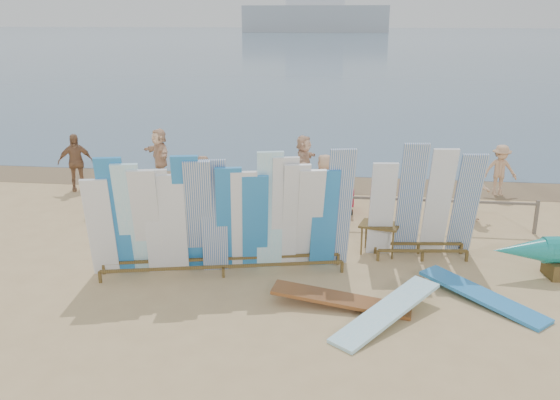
# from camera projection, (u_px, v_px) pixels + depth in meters

# --- Properties ---
(ground) EXTENTS (160.00, 160.00, 0.00)m
(ground) POSITION_uv_depth(u_px,v_px,m) (291.00, 269.00, 13.21)
(ground) COLOR tan
(ground) RESTS_ON ground
(ocean) EXTENTS (320.00, 240.00, 0.02)m
(ocean) POSITION_uv_depth(u_px,v_px,m) (352.00, 39.00, 134.35)
(ocean) COLOR #435E78
(ocean) RESTS_ON ground
(wet_sand_strip) EXTENTS (40.00, 2.60, 0.01)m
(wet_sand_strip) POSITION_uv_depth(u_px,v_px,m) (314.00, 182.00, 20.02)
(wet_sand_strip) COLOR brown
(wet_sand_strip) RESTS_ON ground
(distant_ship) EXTENTS (45.00, 8.00, 14.00)m
(distant_ship) POSITION_uv_depth(u_px,v_px,m) (315.00, 15.00, 183.41)
(distant_ship) COLOR #999EA3
(distant_ship) RESTS_ON ocean
(fence) EXTENTS (12.08, 0.08, 0.90)m
(fence) POSITION_uv_depth(u_px,v_px,m) (303.00, 202.00, 15.86)
(fence) COLOR #706255
(fence) RESTS_ON ground
(main_surfboard_rack) EXTENTS (5.62, 1.92, 2.80)m
(main_surfboard_rack) POSITION_uv_depth(u_px,v_px,m) (222.00, 219.00, 12.62)
(main_surfboard_rack) COLOR brown
(main_surfboard_rack) RESTS_ON ground
(side_surfboard_rack) EXTENTS (2.53, 0.98, 2.79)m
(side_surfboard_rack) POSITION_uv_depth(u_px,v_px,m) (425.00, 206.00, 13.46)
(side_surfboard_rack) COLOR brown
(side_surfboard_rack) RESTS_ON ground
(vendor_table) EXTENTS (1.01, 0.82, 1.18)m
(vendor_table) POSITION_uv_depth(u_px,v_px,m) (379.00, 238.00, 13.95)
(vendor_table) COLOR brown
(vendor_table) RESTS_ON ground
(flat_board_c) EXTENTS (2.74, 0.85, 0.31)m
(flat_board_c) POSITION_uv_depth(u_px,v_px,m) (341.00, 306.00, 11.51)
(flat_board_c) COLOR brown
(flat_board_c) RESTS_ON ground
(flat_board_b) EXTENTS (2.11, 2.45, 0.41)m
(flat_board_b) POSITION_uv_depth(u_px,v_px,m) (386.00, 322.00, 10.94)
(flat_board_b) COLOR #99DFF4
(flat_board_b) RESTS_ON ground
(flat_board_d) EXTENTS (2.32, 2.29, 0.24)m
(flat_board_d) POSITION_uv_depth(u_px,v_px,m) (482.00, 301.00, 11.72)
(flat_board_d) COLOR #287ECA
(flat_board_d) RESTS_ON ground
(beach_chair_left) EXTENTS (0.77, 0.78, 0.88)m
(beach_chair_left) POSITION_uv_depth(u_px,v_px,m) (293.00, 203.00, 16.94)
(beach_chair_left) COLOR red
(beach_chair_left) RESTS_ON ground
(beach_chair_right) EXTENTS (0.63, 0.64, 0.77)m
(beach_chair_right) POSITION_uv_depth(u_px,v_px,m) (325.00, 202.00, 17.17)
(beach_chair_right) COLOR red
(beach_chair_right) RESTS_ON ground
(stroller) EXTENTS (0.57, 0.77, 0.99)m
(stroller) POSITION_uv_depth(u_px,v_px,m) (345.00, 199.00, 16.90)
(stroller) COLOR red
(stroller) RESTS_ON ground
(beachgoer_5) EXTENTS (0.69, 1.64, 1.72)m
(beachgoer_5) POSITION_uv_depth(u_px,v_px,m) (304.00, 161.00, 19.25)
(beachgoer_5) COLOR beige
(beachgoer_5) RESTS_ON ground
(beachgoer_2) EXTENTS (0.90, 0.72, 1.66)m
(beachgoer_2) POSITION_uv_depth(u_px,v_px,m) (202.00, 185.00, 16.71)
(beachgoer_2) COLOR beige
(beachgoer_2) RESTS_ON ground
(beachgoer_8) EXTENTS (0.50, 0.91, 1.79)m
(beachgoer_8) POSITION_uv_depth(u_px,v_px,m) (477.00, 186.00, 16.33)
(beachgoer_8) COLOR beige
(beachgoer_8) RESTS_ON ground
(beachgoer_6) EXTENTS (0.43, 0.85, 1.70)m
(beachgoer_6) POSITION_uv_depth(u_px,v_px,m) (325.00, 184.00, 16.71)
(beachgoer_6) COLOR tan
(beachgoer_6) RESTS_ON ground
(beachgoer_extra_1) EXTENTS (1.17, 0.91, 1.84)m
(beachgoer_extra_1) POSITION_uv_depth(u_px,v_px,m) (75.00, 162.00, 18.87)
(beachgoer_extra_1) COLOR #8C6042
(beachgoer_extra_1) RESTS_ON ground
(beachgoer_11) EXTENTS (1.49, 1.59, 1.78)m
(beachgoer_11) POSITION_uv_depth(u_px,v_px,m) (160.00, 154.00, 20.06)
(beachgoer_11) COLOR beige
(beachgoer_11) RESTS_ON ground
(beachgoer_9) EXTENTS (1.06, 0.49, 1.60)m
(beachgoer_9) POSITION_uv_depth(u_px,v_px,m) (500.00, 170.00, 18.38)
(beachgoer_9) COLOR tan
(beachgoer_9) RESTS_ON ground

